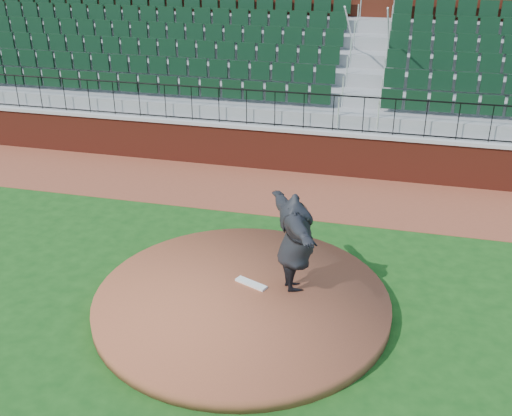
# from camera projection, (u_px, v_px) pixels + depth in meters

# --- Properties ---
(ground) EXTENTS (90.00, 90.00, 0.00)m
(ground) POSITION_uv_depth(u_px,v_px,m) (237.00, 302.00, 11.39)
(ground) COLOR #154513
(ground) RESTS_ON ground
(warning_track) EXTENTS (34.00, 3.20, 0.01)m
(warning_track) POSITION_uv_depth(u_px,v_px,m) (291.00, 192.00, 16.12)
(warning_track) COLOR brown
(warning_track) RESTS_ON ground
(field_wall) EXTENTS (34.00, 0.35, 1.20)m
(field_wall) POSITION_uv_depth(u_px,v_px,m) (302.00, 151.00, 17.28)
(field_wall) COLOR maroon
(field_wall) RESTS_ON ground
(wall_cap) EXTENTS (34.00, 0.45, 0.10)m
(wall_cap) POSITION_uv_depth(u_px,v_px,m) (303.00, 130.00, 17.00)
(wall_cap) COLOR #B7B7B7
(wall_cap) RESTS_ON field_wall
(wall_railing) EXTENTS (34.00, 0.05, 1.00)m
(wall_railing) POSITION_uv_depth(u_px,v_px,m) (304.00, 111.00, 16.76)
(wall_railing) COLOR black
(wall_railing) RESTS_ON wall_cap
(seating_stands) EXTENTS (34.00, 5.10, 4.60)m
(seating_stands) POSITION_uv_depth(u_px,v_px,m) (319.00, 72.00, 18.94)
(seating_stands) COLOR gray
(seating_stands) RESTS_ON ground
(concourse_wall) EXTENTS (34.00, 0.50, 5.50)m
(concourse_wall) POSITION_uv_depth(u_px,v_px,m) (332.00, 43.00, 21.21)
(concourse_wall) COLOR maroon
(concourse_wall) RESTS_ON ground
(pitchers_mound) EXTENTS (5.50, 5.50, 0.25)m
(pitchers_mound) POSITION_uv_depth(u_px,v_px,m) (242.00, 301.00, 11.20)
(pitchers_mound) COLOR brown
(pitchers_mound) RESTS_ON ground
(pitching_rubber) EXTENTS (0.67, 0.41, 0.04)m
(pitching_rubber) POSITION_uv_depth(u_px,v_px,m) (251.00, 284.00, 11.48)
(pitching_rubber) COLOR white
(pitching_rubber) RESTS_ON pitchers_mound
(pitcher) EXTENTS (1.66, 2.46, 1.97)m
(pitcher) POSITION_uv_depth(u_px,v_px,m) (296.00, 243.00, 10.96)
(pitcher) COLOR black
(pitcher) RESTS_ON pitchers_mound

